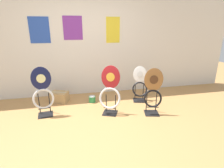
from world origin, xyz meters
TOP-DOWN VIEW (x-y plane):
  - ground_plane at (0.00, 0.00)m, footprint 14.00×14.00m
  - wall_back at (-0.00, 1.95)m, footprint 8.00×0.07m
  - toilet_seat_display_crimson_swirl at (0.39, 0.69)m, footprint 0.46×0.37m
  - toilet_seat_display_white_plain at (1.21, 1.18)m, footprint 0.40×0.38m
  - toilet_seat_display_navy_moon at (-0.90, 0.88)m, footprint 0.41×0.31m
  - toilet_seat_display_woodgrain at (1.21, 0.49)m, footprint 0.38×0.34m
  - paint_can at (0.09, 1.32)m, footprint 0.16×0.16m
  - storage_box at (-0.66, 1.51)m, footprint 0.46×0.40m

SIDE VIEW (x-z plane):
  - ground_plane at x=0.00m, z-range 0.00..0.00m
  - paint_can at x=0.09m, z-range 0.00..0.15m
  - storage_box at x=-0.66m, z-range 0.00..0.24m
  - toilet_seat_display_white_plain at x=1.21m, z-range -0.03..0.78m
  - toilet_seat_display_crimson_swirl at x=0.39m, z-range -0.03..0.95m
  - toilet_seat_display_woodgrain at x=1.21m, z-range -0.01..0.93m
  - toilet_seat_display_navy_moon at x=-0.90m, z-range -0.01..0.97m
  - wall_back at x=0.00m, z-range 0.00..2.60m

